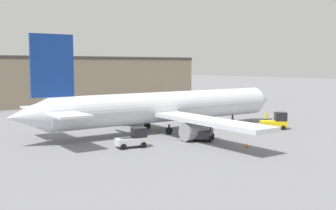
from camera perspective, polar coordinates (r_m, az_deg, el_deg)
ground_plane at (r=57.03m, az=0.00°, el=-3.46°), size 400.00×400.00×0.00m
airplane at (r=56.03m, az=-0.86°, el=-0.32°), size 41.07×38.27×12.30m
ground_crew_worker at (r=63.97m, az=13.14°, el=-1.73°), size 0.41×0.41×1.85m
baggage_tug at (r=49.86m, az=4.93°, el=-3.50°), size 3.31×3.17×2.50m
belt_loader_truck at (r=45.58m, az=-4.72°, el=-4.52°), size 3.51×2.40×2.14m
pushback_tug at (r=59.90m, az=14.39°, el=-2.18°), size 3.64×3.55×2.35m
safety_cone_near at (r=46.00m, az=10.61°, el=-5.42°), size 0.36×0.36×0.55m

